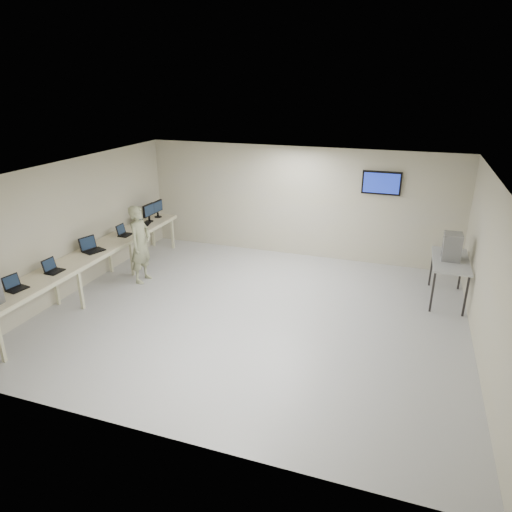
% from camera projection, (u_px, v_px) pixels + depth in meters
% --- Properties ---
extents(room, '(8.01, 7.01, 2.81)m').
position_uv_depth(room, '(255.00, 246.00, 8.50)').
color(room, '#B4B4B4').
rests_on(room, ground).
extents(workbench, '(0.76, 6.00, 0.90)m').
position_uv_depth(workbench, '(95.00, 254.00, 9.76)').
color(workbench, tan).
rests_on(workbench, ground).
extents(laptop_0, '(0.32, 0.36, 0.25)m').
position_uv_depth(laptop_0, '(15.00, 286.00, 7.91)').
color(laptop_0, black).
rests_on(laptop_0, workbench).
extents(laptop_1, '(0.28, 0.34, 0.26)m').
position_uv_depth(laptop_1, '(52.00, 268.00, 8.63)').
color(laptop_1, black).
rests_on(laptop_1, workbench).
extents(laptop_2, '(0.44, 0.47, 0.31)m').
position_uv_depth(laptop_2, '(91.00, 248.00, 9.67)').
color(laptop_2, black).
rests_on(laptop_2, workbench).
extents(laptop_3, '(0.27, 0.33, 0.25)m').
position_uv_depth(laptop_3, '(123.00, 232.00, 10.67)').
color(laptop_3, black).
rests_on(laptop_3, workbench).
extents(laptop_4, '(0.37, 0.40, 0.27)m').
position_uv_depth(laptop_4, '(143.00, 221.00, 11.49)').
color(laptop_4, black).
rests_on(laptop_4, workbench).
extents(monitor_near, '(0.20, 0.46, 0.45)m').
position_uv_depth(monitor_near, '(149.00, 211.00, 11.62)').
color(monitor_near, black).
rests_on(monitor_near, workbench).
extents(monitor_far, '(0.20, 0.45, 0.44)m').
position_uv_depth(monitor_far, '(157.00, 207.00, 12.00)').
color(monitor_far, black).
rests_on(monitor_far, workbench).
extents(soldier, '(0.43, 0.65, 1.76)m').
position_uv_depth(soldier, '(141.00, 244.00, 10.16)').
color(soldier, '#717E5C').
rests_on(soldier, ground).
extents(side_table, '(0.70, 1.51, 0.90)m').
position_uv_depth(side_table, '(450.00, 263.00, 9.26)').
color(side_table, '#A0A2A3').
rests_on(side_table, ground).
extents(storage_bins, '(0.35, 0.39, 0.55)m').
position_uv_depth(storage_bins, '(452.00, 247.00, 9.14)').
color(storage_bins, gray).
rests_on(storage_bins, side_table).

